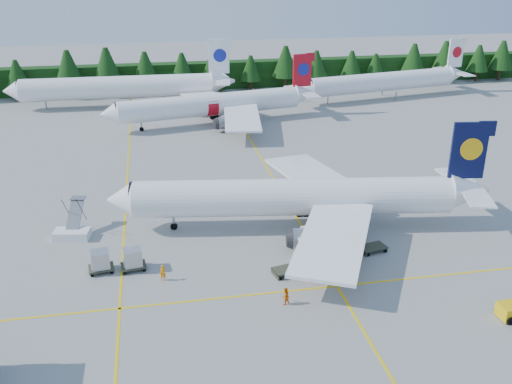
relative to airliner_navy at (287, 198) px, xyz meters
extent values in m
plane|color=gray|center=(-4.19, -7.10, -3.66)|extent=(320.00, 320.00, 0.00)
cube|color=yellow|center=(-18.19, 12.90, -3.66)|extent=(0.25, 120.00, 0.01)
cube|color=yellow|center=(1.81, 12.90, -3.66)|extent=(0.25, 120.00, 0.01)
cube|color=yellow|center=(-4.19, -13.10, -3.66)|extent=(80.00, 0.25, 0.01)
cube|color=black|center=(-4.19, 74.90, -0.66)|extent=(220.00, 4.00, 6.00)
cylinder|color=white|center=(0.68, -0.10, 0.09)|extent=(35.61, 9.16, 4.16)
cone|color=white|center=(-18.27, 2.63, 0.09)|extent=(3.48, 4.53, 4.16)
cube|color=#070D37|center=(19.73, -2.84, 5.29)|extent=(3.97, 0.92, 6.45)
cube|color=white|center=(5.03, 8.21, -0.54)|extent=(8.81, 16.44, 1.18)
cylinder|color=gray|center=(2.57, 5.73, -2.00)|extent=(3.81, 2.67, 2.19)
cube|color=white|center=(2.51, -9.30, -0.54)|extent=(12.49, 16.76, 1.18)
cylinder|color=gray|center=(0.85, -6.22, -2.00)|extent=(3.81, 2.67, 2.19)
cylinder|color=gray|center=(-12.63, 1.82, -2.78)|extent=(0.25, 0.25, 1.77)
cylinder|color=white|center=(-3.59, 44.59, -0.09)|extent=(33.86, 10.35, 3.97)
cone|color=white|center=(-21.50, 41.09, -0.09)|extent=(3.49, 4.43, 3.97)
cube|color=red|center=(14.42, 48.10, 4.87)|extent=(3.77, 1.06, 6.15)
cube|color=white|center=(-2.28, 53.43, -0.68)|extent=(12.42, 15.90, 1.13)
cylinder|color=gray|center=(-3.72, 50.42, -2.07)|extent=(3.71, 2.69, 2.08)
cube|color=white|center=(0.95, 36.88, -0.68)|extent=(7.71, 15.49, 1.13)
cylinder|color=gray|center=(-1.51, 39.13, -2.07)|extent=(3.71, 2.69, 2.08)
cylinder|color=gray|center=(-16.17, 42.13, -2.82)|extent=(0.24, 0.24, 1.69)
cylinder|color=white|center=(-20.56, 60.74, 0.35)|extent=(37.94, 5.06, 4.46)
cone|color=white|center=(-41.05, 61.07, 0.35)|extent=(3.19, 4.50, 4.46)
cube|color=white|center=(0.05, 60.42, 5.92)|extent=(4.24, 0.46, 6.91)
cylinder|color=gray|center=(-34.95, 60.97, -2.77)|extent=(0.27, 0.27, 1.78)
cylinder|color=white|center=(34.75, 57.49, -0.04)|extent=(34.30, 10.47, 4.02)
cone|color=white|center=(16.60, 53.96, -0.04)|extent=(3.53, 4.48, 4.02)
cube|color=white|center=(53.00, 61.04, 4.98)|extent=(3.82, 1.07, 6.23)
cylinder|color=gray|center=(22.01, 55.01, -2.86)|extent=(0.24, 0.24, 1.61)
cube|color=white|center=(-23.74, 1.58, -3.16)|extent=(4.10, 2.64, 1.00)
cube|color=gray|center=(-23.41, 3.37, -1.58)|extent=(2.07, 3.81, 2.69)
cube|color=gray|center=(-23.09, 5.15, -0.35)|extent=(1.80, 1.36, 0.11)
cube|color=silver|center=(0.60, -6.94, -2.54)|extent=(2.59, 2.59, 2.24)
cube|color=black|center=(0.60, -6.94, -2.00)|extent=(2.26, 2.41, 0.96)
cube|color=silver|center=(3.71, -6.16, -2.06)|extent=(4.30, 3.22, 2.78)
cube|color=#353929|center=(-2.28, -10.06, -3.15)|extent=(3.04, 2.25, 0.16)
cube|color=#353929|center=(1.02, -9.12, -3.15)|extent=(3.04, 2.25, 0.16)
cube|color=#353929|center=(4.32, -8.17, -3.15)|extent=(3.04, 2.25, 0.16)
cube|color=#353929|center=(7.62, -7.23, -3.15)|extent=(3.04, 2.25, 0.16)
cube|color=#353929|center=(-20.14, -6.26, -3.22)|extent=(2.62, 2.15, 0.15)
cube|color=#B1B3B6|center=(-20.14, -6.26, -2.30)|extent=(1.89, 1.84, 1.69)
cube|color=#353929|center=(-17.04, -6.41, -3.22)|extent=(2.62, 2.15, 0.15)
cube|color=#B1B3B6|center=(-17.04, -6.41, -2.30)|extent=(1.89, 1.84, 1.69)
imported|color=orange|center=(-14.22, -9.04, -2.85)|extent=(0.59, 0.39, 1.62)
imported|color=#E25B04|center=(-3.69, -15.06, -2.84)|extent=(1.00, 0.93, 1.64)
imported|color=#FF5005|center=(-0.28, -11.54, -2.66)|extent=(0.82, 0.97, 2.00)
camera|label=1|loc=(-14.17, -56.94, 25.18)|focal=40.00mm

